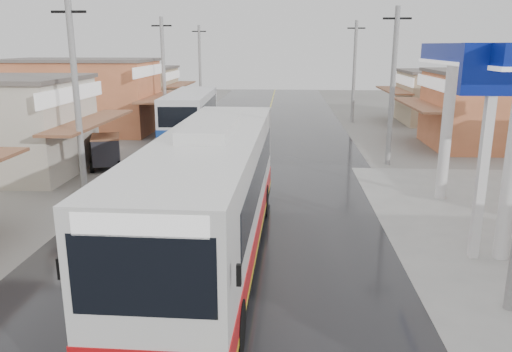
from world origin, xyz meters
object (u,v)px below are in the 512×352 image
Objects in this scene: tricycle_near at (106,150)px; tyre_stack at (90,208)px; coach_bus at (212,197)px; second_bus at (191,115)px; cyclist at (161,190)px.

tyre_stack is (1.86, -7.07, -0.72)m from tricycle_near.
second_bus is (-4.15, 18.63, -0.25)m from coach_bus.
tyre_stack is at bearing -93.26° from tricycle_near.
coach_bus reaches higher than tyre_stack.
cyclist is 2.14× the size of tyre_stack.
coach_bus is 5.62m from cyclist.
cyclist is 2.69m from tyre_stack.
tyre_stack is (-5.18, 3.73, -1.70)m from coach_bus.
coach_bus is 13.26× the size of tyre_stack.
second_bus is 8.37m from tricycle_near.
tricycle_near is (-4.31, 6.05, 0.28)m from cyclist.
coach_bus is at bearing -35.80° from tyre_stack.
cyclist is at bearing 22.65° from tyre_stack.
tricycle_near is at bearing 104.76° from tyre_stack.
cyclist is (-2.73, 4.75, -1.26)m from coach_bus.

